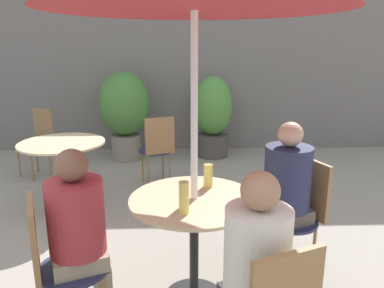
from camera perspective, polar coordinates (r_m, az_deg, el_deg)
The scene contains 14 objects.
storefront_wall at distance 6.06m, azimuth -3.49°, elevation 13.14°, with size 10.00×0.06×3.00m.
cafe_table_near at distance 2.46m, azimuth 0.32°, elevation -11.58°, with size 0.83×0.83×0.74m.
cafe_table_far at distance 4.00m, azimuth -19.06°, elevation -1.81°, with size 0.85×0.85×0.74m.
bistro_chair_0 at distance 2.33m, azimuth -20.24°, elevation -16.00°, with size 0.46×0.45×0.87m.
bistro_chair_2 at distance 2.91m, azimuth 16.17°, elevation -9.20°, with size 0.46×0.45×0.87m.
bistro_chair_3 at distance 4.48m, azimuth -5.26°, elevation -0.18°, with size 0.44×0.46×0.87m.
bistro_chair_4 at distance 5.30m, azimuth -22.40°, elevation 1.12°, with size 0.47×0.47×0.87m.
seated_person_0 at distance 2.26m, azimuth -16.76°, elevation -12.05°, with size 0.38×0.36×1.14m.
seated_person_1 at distance 1.87m, azimuth 9.58°, elevation -17.52°, with size 0.35×0.37×1.15m.
seated_person_2 at distance 2.76m, azimuth 14.02°, elevation -6.53°, with size 0.40×0.38×1.17m.
beer_glass_0 at distance 2.56m, azimuth 2.47°, elevation -4.84°, with size 0.06×0.06×0.16m.
beer_glass_1 at distance 2.16m, azimuth -1.25°, elevation -8.17°, with size 0.06×0.06×0.19m.
potted_plant_0 at distance 5.62m, azimuth -10.22°, elevation 5.26°, with size 0.74×0.74×1.31m.
potted_plant_1 at distance 5.71m, azimuth 3.18°, elevation 4.61°, with size 0.59×0.59×1.24m.
Camera 1 is at (0.16, -2.02, 1.68)m, focal length 35.00 mm.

